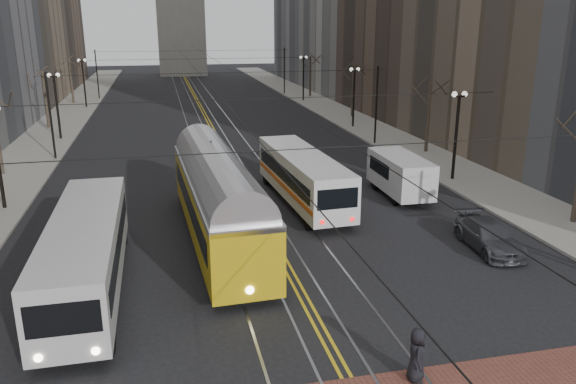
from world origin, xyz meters
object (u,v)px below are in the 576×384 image
streetcar (218,206)px  cargo_van (400,176)px  rear_bus (303,179)px  sedan_grey (288,154)px  transit_bus (87,255)px  pedestrian_a (417,355)px  sedan_parked (489,236)px

streetcar → cargo_van: (11.35, 4.75, -0.48)m
rear_bus → sedan_grey: (1.20, 8.94, -0.62)m
transit_bus → pedestrian_a: 12.87m
sedan_grey → rear_bus: bearing=-107.5°
transit_bus → pedestrian_a: transit_bus is taller
streetcar → sedan_grey: streetcar is taller
pedestrian_a → sedan_grey: bearing=14.3°
streetcar → cargo_van: bearing=20.0°
transit_bus → rear_bus: transit_bus is taller
cargo_van → pedestrian_a: bearing=-111.4°
pedestrian_a → cargo_van: bearing=-3.1°
streetcar → sedan_parked: 12.65m
sedan_parked → pedestrian_a: (-7.57, -8.45, 0.19)m
pedestrian_a → transit_bus: bearing=69.4°
transit_bus → sedan_grey: size_ratio=2.41×
rear_bus → transit_bus: bearing=-143.9°
sedan_grey → sedan_parked: size_ratio=1.09×
cargo_van → pedestrian_a: 18.41m
transit_bus → streetcar: 6.87m
sedan_grey → sedan_parked: bearing=-82.6°
sedan_parked → transit_bus: bearing=-174.5°
rear_bus → cargo_van: rear_bus is taller
rear_bus → sedan_parked: bearing=-55.7°
transit_bus → pedestrian_a: bearing=-39.9°
cargo_van → sedan_parked: 8.65m
rear_bus → sedan_grey: 9.04m
sedan_grey → pedestrian_a: 26.09m
sedan_grey → pedestrian_a: sedan_grey is taller
streetcar → pedestrian_a: bearing=-72.9°
streetcar → sedan_parked: bearing=-20.5°
transit_bus → rear_bus: bearing=39.0°
streetcar → cargo_van: streetcar is taller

